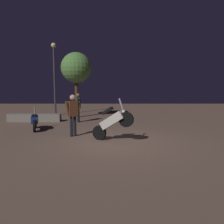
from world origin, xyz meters
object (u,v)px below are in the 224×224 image
Objects in this scene: motorcycle_white_foreground at (112,122)px; person_rider_beside at (78,105)px; streetlamp_near at (54,70)px; person_bystander_far at (73,112)px; motorcycle_blue_parked_left at (35,121)px.

motorcycle_white_foreground is 5.01m from person_rider_beside.
motorcycle_white_foreground is at bearing -62.07° from streetlamp_near.
person_rider_beside is 0.32× the size of streetlamp_near.
person_rider_beside is at bearing 152.39° from person_bystander_far.
streetlamp_near is at bearing -11.96° from motorcycle_blue_parked_left.
motorcycle_white_foreground is 0.31× the size of streetlamp_near.
motorcycle_white_foreground is 1.01× the size of motorcycle_blue_parked_left.
motorcycle_blue_parked_left is 0.95× the size of person_rider_beside.
person_rider_beside is 0.98× the size of person_bystander_far.
motorcycle_white_foreground is at bearing -66.96° from person_rider_beside.
person_bystander_far reaches higher than person_rider_beside.
motorcycle_white_foreground is at bearing -138.02° from motorcycle_blue_parked_left.
person_bystander_far reaches higher than motorcycle_blue_parked_left.
motorcycle_white_foreground is 0.96× the size of person_rider_beside.
streetlamp_near is (-0.50, 5.71, 2.87)m from motorcycle_blue_parked_left.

